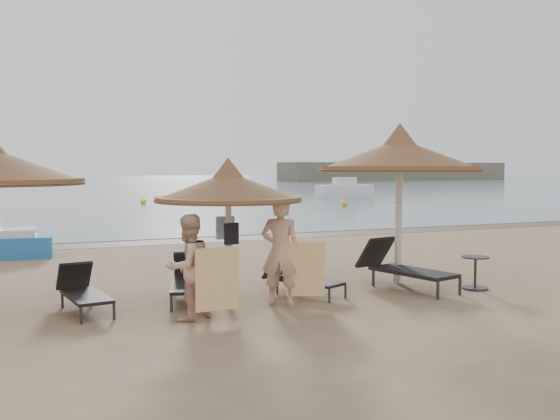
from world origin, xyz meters
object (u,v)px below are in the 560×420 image
(palapa_right, at_px, (400,156))
(lounger_far_right, at_px, (401,266))
(palapa_center, at_px, (228,188))
(side_table, at_px, (475,274))
(lounger_near_left, at_px, (189,279))
(pedal_boat, at_px, (7,243))
(lounger_far_left, at_px, (83,290))
(person_right, at_px, (280,243))
(person_left, at_px, (188,259))
(lounger_near_right, at_px, (300,277))

(palapa_right, bearing_deg, lounger_far_right, -115.66)
(palapa_center, relative_size, side_table, 4.01)
(palapa_center, relative_size, palapa_right, 0.78)
(palapa_right, relative_size, lounger_near_left, 1.75)
(lounger_near_left, relative_size, pedal_boat, 0.81)
(lounger_far_left, bearing_deg, side_table, -17.06)
(lounger_near_left, distance_m, pedal_boat, 7.44)
(side_table, bearing_deg, pedal_boat, 136.15)
(lounger_far_left, distance_m, person_right, 3.32)
(pedal_boat, bearing_deg, lounger_far_right, -41.75)
(lounger_far_left, bearing_deg, palapa_right, -8.34)
(lounger_far_left, height_order, side_table, lounger_far_left)
(palapa_center, relative_size, pedal_boat, 1.11)
(palapa_right, bearing_deg, pedal_boat, 136.55)
(lounger_far_right, height_order, pedal_boat, pedal_boat)
(side_table, xyz_separation_m, pedal_boat, (-8.32, 7.99, 0.08))
(lounger_near_left, bearing_deg, person_left, -88.94)
(lounger_far_left, relative_size, person_left, 0.91)
(side_table, relative_size, person_right, 0.29)
(palapa_right, xyz_separation_m, lounger_far_right, (-0.20, -0.42, -2.12))
(lounger_near_left, bearing_deg, pedal_boat, 130.10)
(pedal_boat, bearing_deg, person_left, -67.72)
(pedal_boat, bearing_deg, lounger_far_left, -75.64)
(lounger_near_left, bearing_deg, lounger_near_right, 5.99)
(palapa_center, xyz_separation_m, lounger_far_left, (-2.34, 0.44, -1.65))
(lounger_near_right, height_order, side_table, lounger_near_right)
(palapa_right, distance_m, person_left, 5.06)
(palapa_center, bearing_deg, lounger_near_left, 131.36)
(lounger_near_right, distance_m, side_table, 3.40)
(palapa_center, height_order, lounger_far_left, palapa_center)
(lounger_far_left, height_order, lounger_near_left, lounger_near_left)
(person_right, bearing_deg, pedal_boat, -26.74)
(person_left, relative_size, person_right, 0.88)
(palapa_right, height_order, lounger_far_left, palapa_right)
(lounger_near_right, bearing_deg, pedal_boat, 99.20)
(palapa_center, distance_m, person_left, 1.61)
(side_table, bearing_deg, lounger_far_right, 151.91)
(side_table, xyz_separation_m, person_right, (-3.96, 0.17, 0.77))
(palapa_right, distance_m, lounger_far_right, 2.17)
(lounger_near_right, bearing_deg, side_table, -40.71)
(palapa_right, xyz_separation_m, person_right, (-2.94, -0.91, -1.48))
(palapa_right, xyz_separation_m, person_left, (-4.62, -1.30, -1.60))
(palapa_right, distance_m, pedal_boat, 10.28)
(lounger_near_right, relative_size, pedal_boat, 0.73)
(lounger_near_right, relative_size, lounger_far_right, 0.76)
(palapa_center, distance_m, person_right, 1.28)
(lounger_near_right, height_order, lounger_far_right, lounger_far_right)
(lounger_near_left, relative_size, side_table, 2.93)
(palapa_center, xyz_separation_m, lounger_near_left, (-0.53, 0.61, -1.63))
(palapa_right, xyz_separation_m, lounger_far_left, (-6.05, -0.04, -2.21))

